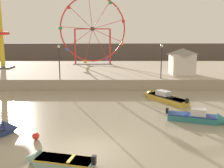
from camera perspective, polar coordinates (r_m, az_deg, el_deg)
name	(u,v)px	position (r m, az deg, el deg)	size (l,w,h in m)	color
ground_plane	(89,149)	(15.26, -5.03, -14.13)	(240.00, 240.00, 0.00)	gray
quay_promenade	(104,72)	(41.91, -1.75, 2.75)	(110.00, 23.17, 1.26)	tan
distant_town_skyline	(107,52)	(67.35, -1.09, 7.09)	(140.00, 3.00, 4.40)	#564C47
motorboat_seafoam	(54,161)	(13.78, -12.79, -16.19)	(3.87, 1.81, 1.01)	#93BCAD
motorboat_teal_painted	(201,118)	(20.61, 19.16, -7.03)	(4.65, 2.50, 1.30)	teal
motorboat_mustard_yellow	(162,97)	(26.32, 10.90, -2.81)	(4.08, 5.55, 1.26)	gold
ferris_wheel_red_frame	(93,30)	(46.81, -4.32, 11.79)	(11.77, 1.20, 12.11)	red
drop_tower_yellow_tower	(1,37)	(44.70, -23.32, 9.58)	(2.80, 2.80, 11.73)	gold
carnival_booth_white_ticket	(182,61)	(35.68, 15.26, 4.94)	(3.47, 2.92, 3.48)	silver
promenade_lamp_near	(162,57)	(31.53, 10.93, 5.97)	(0.32, 0.32, 4.09)	#2D2D33
promenade_lamp_far	(59,57)	(31.08, -11.58, 5.82)	(0.32, 0.32, 4.03)	#2D2D33
mooring_buoy_orange	(36,136)	(17.08, -16.47, -10.97)	(0.44, 0.44, 0.44)	red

